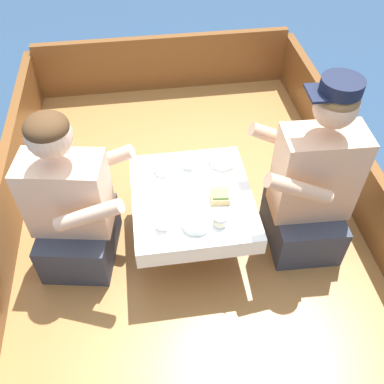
# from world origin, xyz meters

# --- Properties ---
(ground_plane) EXTENTS (60.00, 60.00, 0.00)m
(ground_plane) POSITION_xyz_m (0.00, 0.00, 0.00)
(ground_plane) COLOR navy
(boat_deck) EXTENTS (2.10, 3.22, 0.35)m
(boat_deck) POSITION_xyz_m (0.00, 0.00, 0.17)
(boat_deck) COLOR #9E6B38
(boat_deck) RESTS_ON ground_plane
(gunwale_port) EXTENTS (0.06, 3.22, 0.38)m
(gunwale_port) POSITION_xyz_m (-1.02, 0.00, 0.54)
(gunwale_port) COLOR brown
(gunwale_port) RESTS_ON boat_deck
(gunwale_starboard) EXTENTS (0.06, 3.22, 0.38)m
(gunwale_starboard) POSITION_xyz_m (1.02, 0.00, 0.54)
(gunwale_starboard) COLOR brown
(gunwale_starboard) RESTS_ON boat_deck
(bow_coaming) EXTENTS (1.98, 0.06, 0.44)m
(bow_coaming) POSITION_xyz_m (0.00, 1.58, 0.57)
(bow_coaming) COLOR brown
(bow_coaming) RESTS_ON boat_deck
(cockpit_table) EXTENTS (0.62, 0.68, 0.38)m
(cockpit_table) POSITION_xyz_m (0.00, -0.04, 0.69)
(cockpit_table) COLOR #B2B2B7
(cockpit_table) RESTS_ON boat_deck
(person_port) EXTENTS (0.57, 0.52, 0.94)m
(person_port) POSITION_xyz_m (-0.61, -0.03, 0.73)
(person_port) COLOR #333847
(person_port) RESTS_ON boat_deck
(person_starboard) EXTENTS (0.53, 0.46, 1.05)m
(person_starboard) POSITION_xyz_m (0.61, -0.10, 0.77)
(person_starboard) COLOR #333847
(person_starboard) RESTS_ON boat_deck
(plate_sandwich) EXTENTS (0.20, 0.20, 0.01)m
(plate_sandwich) POSITION_xyz_m (0.14, -0.09, 0.74)
(plate_sandwich) COLOR silver
(plate_sandwich) RESTS_ON cockpit_table
(plate_bread) EXTENTS (0.18, 0.18, 0.01)m
(plate_bread) POSITION_xyz_m (-0.14, -0.01, 0.74)
(plate_bread) COLOR silver
(plate_bread) RESTS_ON cockpit_table
(sandwich) EXTENTS (0.11, 0.10, 0.05)m
(sandwich) POSITION_xyz_m (0.14, -0.09, 0.76)
(sandwich) COLOR tan
(sandwich) RESTS_ON plate_sandwich
(bowl_port_near) EXTENTS (0.11, 0.11, 0.04)m
(bowl_port_near) POSITION_xyz_m (-0.12, 0.16, 0.75)
(bowl_port_near) COLOR silver
(bowl_port_near) RESTS_ON cockpit_table
(bowl_starboard_near) EXTENTS (0.14, 0.14, 0.04)m
(bowl_starboard_near) POSITION_xyz_m (-0.01, -0.24, 0.75)
(bowl_starboard_near) COLOR silver
(bowl_starboard_near) RESTS_ON cockpit_table
(bowl_center_far) EXTENTS (0.14, 0.14, 0.04)m
(bowl_center_far) POSITION_xyz_m (0.20, 0.18, 0.75)
(bowl_center_far) COLOR silver
(bowl_center_far) RESTS_ON cockpit_table
(coffee_cup_port) EXTENTS (0.10, 0.07, 0.07)m
(coffee_cup_port) POSITION_xyz_m (0.01, 0.18, 0.77)
(coffee_cup_port) COLOR silver
(coffee_cup_port) RESTS_ON cockpit_table
(coffee_cup_starboard) EXTENTS (0.09, 0.06, 0.06)m
(coffee_cup_starboard) POSITION_xyz_m (-0.17, -0.23, 0.76)
(coffee_cup_starboard) COLOR silver
(coffee_cup_starboard) RESTS_ON cockpit_table
(tin_can) EXTENTS (0.07, 0.07, 0.05)m
(tin_can) POSITION_xyz_m (0.11, -0.25, 0.76)
(tin_can) COLOR silver
(tin_can) RESTS_ON cockpit_table
(utensil_spoon_center) EXTENTS (0.10, 0.15, 0.01)m
(utensil_spoon_center) POSITION_xyz_m (0.23, -0.28, 0.73)
(utensil_spoon_center) COLOR silver
(utensil_spoon_center) RESTS_ON cockpit_table
(utensil_knife_port) EXTENTS (0.17, 0.04, 0.00)m
(utensil_knife_port) POSITION_xyz_m (0.07, 0.26, 0.73)
(utensil_knife_port) COLOR silver
(utensil_knife_port) RESTS_ON cockpit_table
(utensil_spoon_starboard) EXTENTS (0.16, 0.09, 0.01)m
(utensil_spoon_starboard) POSITION_xyz_m (0.07, 0.23, 0.73)
(utensil_spoon_starboard) COLOR silver
(utensil_spoon_starboard) RESTS_ON cockpit_table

